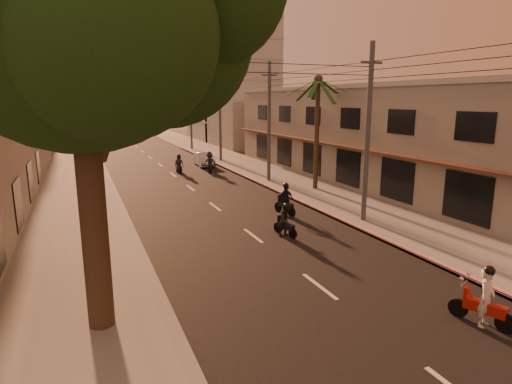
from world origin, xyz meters
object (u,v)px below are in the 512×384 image
(parked_car, at_px, (204,159))
(scooter_mid_a, at_px, (286,221))
(palm_tree, at_px, (318,86))
(scooter_red, at_px, (485,299))
(scooter_far_a, at_px, (179,164))
(scooter_far_b, at_px, (210,163))
(scooter_mid_b, at_px, (286,200))
(broadleaf_tree, at_px, (93,6))

(parked_car, bearing_deg, scooter_mid_a, -93.04)
(palm_tree, distance_m, scooter_red, 19.73)
(scooter_mid_a, bearing_deg, scooter_far_a, 79.84)
(scooter_mid_a, bearing_deg, parked_car, 71.74)
(palm_tree, bearing_deg, scooter_far_b, 115.57)
(scooter_mid_a, bearing_deg, scooter_red, -93.02)
(scooter_mid_b, bearing_deg, scooter_far_a, 88.63)
(scooter_far_b, bearing_deg, scooter_far_a, -177.17)
(palm_tree, relative_size, scooter_mid_a, 5.06)
(scooter_far_a, xyz_separation_m, parked_car, (3.05, 2.89, -0.11))
(scooter_mid_b, height_order, scooter_far_b, scooter_far_b)
(scooter_mid_a, bearing_deg, palm_tree, 40.29)
(scooter_far_a, xyz_separation_m, scooter_far_b, (2.53, -0.82, 0.10))
(broadleaf_tree, distance_m, scooter_far_a, 26.83)
(scooter_red, relative_size, scooter_far_a, 1.05)
(scooter_red, distance_m, scooter_far_b, 27.94)
(scooter_red, distance_m, scooter_far_a, 28.84)
(scooter_mid_a, relative_size, scooter_mid_b, 0.88)
(scooter_far_a, bearing_deg, scooter_mid_a, -87.91)
(broadleaf_tree, relative_size, scooter_far_b, 6.50)
(parked_car, bearing_deg, scooter_mid_b, -89.09)
(scooter_mid_a, relative_size, parked_car, 0.41)
(scooter_far_b, bearing_deg, scooter_red, -69.93)
(parked_car, bearing_deg, palm_tree, -69.76)
(palm_tree, height_order, scooter_far_a, palm_tree)
(scooter_red, relative_size, scooter_mid_b, 0.98)
(scooter_far_a, relative_size, scooter_far_b, 0.92)
(broadleaf_tree, height_order, scooter_far_b, broadleaf_tree)
(scooter_red, relative_size, parked_car, 0.45)
(scooter_mid_a, bearing_deg, scooter_far_b, 72.14)
(scooter_mid_a, xyz_separation_m, parked_car, (2.35, 22.25, -0.09))
(broadleaf_tree, distance_m, scooter_far_b, 26.87)
(scooter_far_a, bearing_deg, scooter_red, -85.56)
(palm_tree, relative_size, scooter_mid_b, 4.46)
(broadleaf_tree, relative_size, scooter_mid_b, 6.59)
(scooter_far_a, bearing_deg, parked_car, 43.46)
(scooter_mid_a, height_order, scooter_far_a, scooter_far_a)
(palm_tree, bearing_deg, scooter_mid_a, -127.49)
(scooter_mid_b, bearing_deg, scooter_red, -100.46)
(scooter_red, distance_m, parked_car, 31.65)
(scooter_red, height_order, scooter_mid_a, scooter_red)
(broadleaf_tree, xyz_separation_m, palm_tree, (14.61, 13.86, -1.33))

